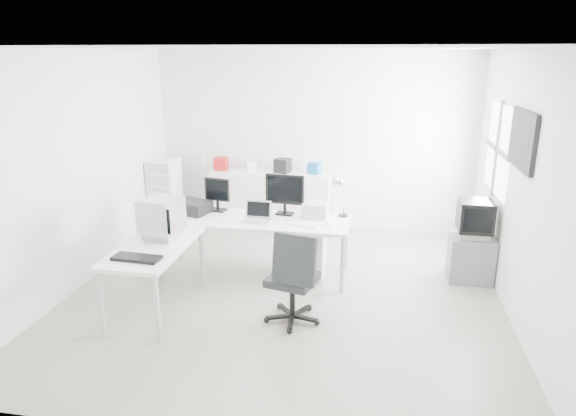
% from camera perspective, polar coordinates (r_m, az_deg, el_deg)
% --- Properties ---
extents(floor, '(5.00, 5.00, 0.01)m').
position_cam_1_polar(floor, '(6.23, -0.33, -9.37)').
color(floor, beige).
rests_on(floor, ground).
extents(ceiling, '(5.00, 5.00, 0.01)m').
position_cam_1_polar(ceiling, '(5.58, -0.38, 17.35)').
color(ceiling, white).
rests_on(ceiling, back_wall).
extents(back_wall, '(5.00, 0.02, 2.80)m').
position_cam_1_polar(back_wall, '(8.17, 2.87, 7.34)').
color(back_wall, silver).
rests_on(back_wall, floor).
extents(left_wall, '(0.02, 5.00, 2.80)m').
position_cam_1_polar(left_wall, '(6.66, -22.07, 3.91)').
color(left_wall, silver).
rests_on(left_wall, floor).
extents(right_wall, '(0.02, 5.00, 2.80)m').
position_cam_1_polar(right_wall, '(5.85, 24.53, 1.93)').
color(right_wall, silver).
rests_on(right_wall, floor).
extents(window, '(0.02, 1.20, 1.10)m').
position_cam_1_polar(window, '(6.94, 22.28, 6.06)').
color(window, white).
rests_on(window, right_wall).
extents(wall_picture, '(0.04, 0.90, 0.60)m').
position_cam_1_polar(wall_picture, '(5.84, 24.62, 6.94)').
color(wall_picture, black).
rests_on(wall_picture, right_wall).
extents(main_desk, '(2.40, 0.80, 0.75)m').
position_cam_1_polar(main_desk, '(6.60, -3.75, -4.28)').
color(main_desk, white).
rests_on(main_desk, floor).
extents(side_desk, '(0.70, 1.40, 0.75)m').
position_cam_1_polar(side_desk, '(5.91, -14.44, -7.44)').
color(side_desk, white).
rests_on(side_desk, floor).
extents(drawer_pedestal, '(0.40, 0.50, 0.60)m').
position_cam_1_polar(drawer_pedestal, '(6.55, 2.35, -5.14)').
color(drawer_pedestal, white).
rests_on(drawer_pedestal, floor).
extents(inkjet_printer, '(0.52, 0.45, 0.16)m').
position_cam_1_polar(inkjet_printer, '(6.79, -10.61, 0.11)').
color(inkjet_printer, black).
rests_on(inkjet_printer, main_desk).
extents(lcd_monitor_small, '(0.38, 0.27, 0.44)m').
position_cam_1_polar(lcd_monitor_small, '(6.79, -7.86, 1.48)').
color(lcd_monitor_small, black).
rests_on(lcd_monitor_small, main_desk).
extents(lcd_monitor_large, '(0.53, 0.26, 0.53)m').
position_cam_1_polar(lcd_monitor_large, '(6.56, -0.36, 1.50)').
color(lcd_monitor_large, black).
rests_on(lcd_monitor_large, main_desk).
extents(laptop, '(0.33, 0.33, 0.21)m').
position_cam_1_polar(laptop, '(6.34, -3.61, -0.61)').
color(laptop, '#B7B7BA').
rests_on(laptop, main_desk).
extents(white_keyboard, '(0.39, 0.22, 0.02)m').
position_cam_1_polar(white_keyboard, '(6.21, 1.69, -1.87)').
color(white_keyboard, white).
rests_on(white_keyboard, main_desk).
extents(white_mouse, '(0.06, 0.06, 0.06)m').
position_cam_1_polar(white_mouse, '(6.22, 4.50, -1.69)').
color(white_mouse, white).
rests_on(white_mouse, main_desk).
extents(laser_printer, '(0.33, 0.29, 0.18)m').
position_cam_1_polar(laser_printer, '(6.52, 3.05, -0.21)').
color(laser_printer, '#B0B0B0').
rests_on(laser_printer, main_desk).
extents(desk_lamp, '(0.16, 0.16, 0.48)m').
position_cam_1_polar(desk_lamp, '(6.52, 6.21, 1.09)').
color(desk_lamp, silver).
rests_on(desk_lamp, main_desk).
extents(crt_monitor, '(0.43, 0.43, 0.43)m').
position_cam_1_polar(crt_monitor, '(5.91, -13.87, -1.25)').
color(crt_monitor, '#B7B7BA').
rests_on(crt_monitor, side_desk).
extents(black_keyboard, '(0.50, 0.23, 0.03)m').
position_cam_1_polar(black_keyboard, '(5.43, -16.46, -5.34)').
color(black_keyboard, black).
rests_on(black_keyboard, side_desk).
extents(office_chair, '(0.74, 0.74, 1.05)m').
position_cam_1_polar(office_chair, '(5.41, 0.50, -7.44)').
color(office_chair, '#2A2E30').
rests_on(office_chair, floor).
extents(tv_cabinet, '(0.53, 0.43, 0.58)m').
position_cam_1_polar(tv_cabinet, '(6.84, 19.62, -5.28)').
color(tv_cabinet, slate).
rests_on(tv_cabinet, floor).
extents(crt_tv, '(0.50, 0.48, 0.45)m').
position_cam_1_polar(crt_tv, '(6.67, 20.05, -1.19)').
color(crt_tv, black).
rests_on(crt_tv, tv_cabinet).
extents(sideboard, '(1.90, 0.47, 0.95)m').
position_cam_1_polar(sideboard, '(8.23, -1.96, 0.81)').
color(sideboard, white).
rests_on(sideboard, floor).
extents(clutter_box_a, '(0.21, 0.19, 0.20)m').
position_cam_1_polar(clutter_box_a, '(8.29, -7.44, 4.90)').
color(clutter_box_a, '#B41C19').
rests_on(clutter_box_a, sideboard).
extents(clutter_box_b, '(0.18, 0.17, 0.15)m').
position_cam_1_polar(clutter_box_b, '(8.16, -4.07, 4.62)').
color(clutter_box_b, white).
rests_on(clutter_box_b, sideboard).
extents(clutter_box_c, '(0.27, 0.26, 0.22)m').
position_cam_1_polar(clutter_box_c, '(8.05, -0.61, 4.74)').
color(clutter_box_c, black).
rests_on(clutter_box_c, sideboard).
extents(clutter_box_d, '(0.21, 0.20, 0.18)m').
position_cam_1_polar(clutter_box_d, '(7.98, 2.94, 4.45)').
color(clutter_box_d, '#175EA2').
rests_on(clutter_box_d, sideboard).
extents(clutter_bottle, '(0.07, 0.07, 0.22)m').
position_cam_1_polar(clutter_bottle, '(8.42, -9.31, 5.06)').
color(clutter_bottle, white).
rests_on(clutter_bottle, sideboard).
extents(filing_cabinet, '(0.41, 0.48, 1.16)m').
position_cam_1_polar(filing_cabinet, '(8.37, -13.47, 1.36)').
color(filing_cabinet, white).
rests_on(filing_cabinet, floor).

